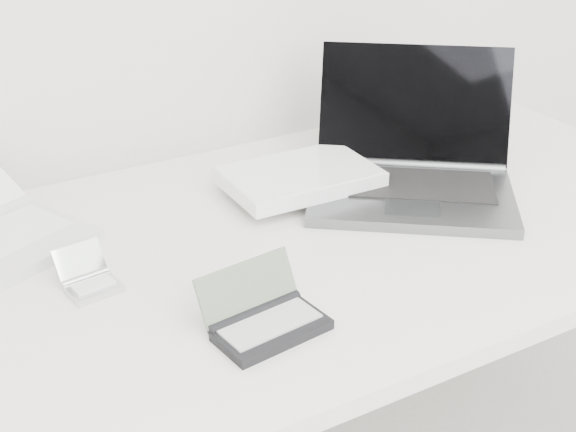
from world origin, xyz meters
TOP-DOWN VIEW (x-y plane):
  - desk at (0.00, 1.55)m, footprint 1.60×0.80m
  - laptop_large at (0.22, 1.62)m, footprint 0.57×0.49m
  - pda_silver at (-0.34, 1.56)m, footprint 0.08×0.10m
  - palmtop_charcoal at (-0.17, 1.33)m, footprint 0.17×0.14m

SIDE VIEW (x-z plane):
  - desk at x=0.00m, z-range 0.32..1.05m
  - pda_silver at x=-0.34m, z-range 0.71..0.77m
  - palmtop_charcoal at x=-0.17m, z-range 0.71..0.79m
  - laptop_large at x=0.22m, z-range 0.65..0.88m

